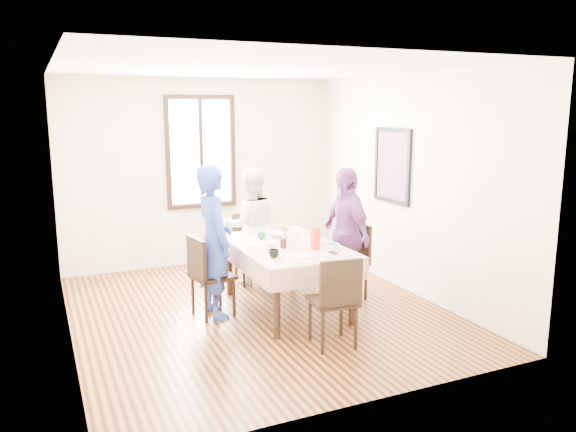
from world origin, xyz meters
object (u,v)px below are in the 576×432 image
object	(u,v)px
dining_table	(286,277)
chair_near	(333,301)
person_far	(252,226)
person_right	(346,234)
chair_left	(213,276)
chair_far	(252,249)
chair_right	(347,262)
person_left	(214,241)

from	to	relation	value
dining_table	chair_near	world-z (taller)	chair_near
person_far	person_right	size ratio (longest dim) A/B	0.95
chair_left	chair_far	bearing A→B (deg)	129.85
dining_table	person_right	bearing A→B (deg)	3.59
chair_left	chair_right	xyz separation A→B (m)	(1.65, -0.10, 0.00)
chair_left	chair_near	size ratio (longest dim) A/B	1.00
chair_left	chair_right	world-z (taller)	same
chair_far	person_left	size ratio (longest dim) A/B	0.54
dining_table	chair_near	distance (m)	1.11
chair_left	person_far	size ratio (longest dim) A/B	0.60
person_far	person_right	world-z (taller)	person_right
chair_near	person_far	distance (m)	2.21
chair_far	person_left	bearing A→B (deg)	52.12
person_left	person_far	distance (m)	1.23
chair_left	chair_near	bearing A→B (deg)	23.83
chair_far	person_far	world-z (taller)	person_far
chair_far	person_far	size ratio (longest dim) A/B	0.60
dining_table	chair_near	bearing A→B (deg)	-90.00
chair_left	person_right	distance (m)	1.66
dining_table	chair_right	world-z (taller)	chair_right
chair_far	chair_near	distance (m)	2.21
person_left	person_right	distance (m)	1.61
chair_near	chair_left	bearing A→B (deg)	128.85
chair_right	person_far	size ratio (longest dim) A/B	0.60
chair_near	person_right	xyz separation A→B (m)	(0.80, 1.16, 0.34)
chair_right	person_right	world-z (taller)	person_right
person_right	person_far	bearing A→B (deg)	-142.38
person_far	chair_far	bearing A→B (deg)	-76.84
chair_near	chair_far	bearing A→B (deg)	95.62
chair_near	person_far	size ratio (longest dim) A/B	0.60
dining_table	chair_left	bearing A→B (deg)	169.62
chair_near	person_left	world-z (taller)	person_left
person_left	chair_left	bearing A→B (deg)	88.16
person_far	chair_left	bearing A→B (deg)	61.80
chair_left	person_far	xyz separation A→B (m)	(0.82, 0.94, 0.30)
person_left	chair_far	bearing A→B (deg)	-41.83
dining_table	chair_left	xyz separation A→B (m)	(-0.82, 0.15, 0.08)
chair_far	person_left	distance (m)	1.31
dining_table	chair_right	bearing A→B (deg)	3.49
chair_right	person_right	size ratio (longest dim) A/B	0.57
dining_table	person_far	bearing A→B (deg)	90.00
chair_near	person_far	xyz separation A→B (m)	(0.00, 2.19, 0.30)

